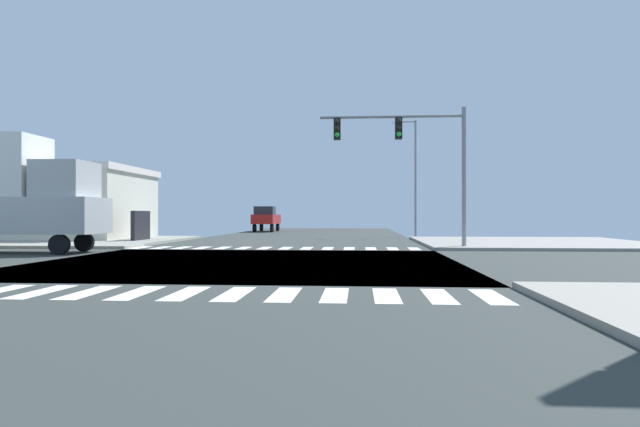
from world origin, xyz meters
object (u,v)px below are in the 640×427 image
object	(u,v)px
traffic_signal_mast	(407,144)
street_lamp	(412,167)
box_truck_farside_1	(10,191)
bank_building	(25,204)
pickup_queued_2	(266,218)

from	to	relation	value
traffic_signal_mast	street_lamp	distance (m)	14.51
traffic_signal_mast	box_truck_farside_1	bearing A→B (deg)	-166.84
bank_building	box_truck_farside_1	bearing A→B (deg)	-59.23
traffic_signal_mast	bank_building	xyz separation A→B (m)	(-23.47, 7.50, -2.57)
traffic_signal_mast	street_lamp	size ratio (longest dim) A/B	0.80
bank_building	box_truck_farside_1	size ratio (longest dim) A/B	2.27
pickup_queued_2	bank_building	bearing A→B (deg)	53.86
bank_building	box_truck_farside_1	xyz separation A→B (m)	(6.79, -11.40, 0.28)
traffic_signal_mast	box_truck_farside_1	size ratio (longest dim) A/B	0.94
traffic_signal_mast	box_truck_farside_1	distance (m)	17.29
street_lamp	bank_building	distance (m)	26.18
bank_building	box_truck_farside_1	distance (m)	13.27
bank_building	pickup_queued_2	distance (m)	21.26
street_lamp	pickup_queued_2	size ratio (longest dim) A/B	1.66
street_lamp	bank_building	xyz separation A→B (m)	(-25.09, -6.92, -2.75)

